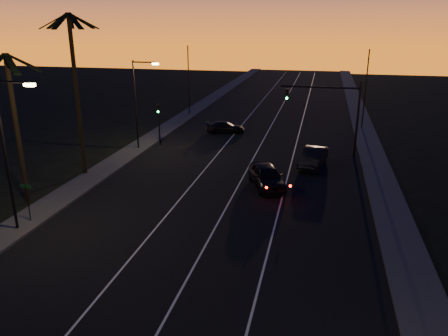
% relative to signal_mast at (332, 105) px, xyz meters
% --- Properties ---
extents(road, '(20.00, 170.00, 0.01)m').
position_rel_signal_mast_xyz_m(road, '(-7.14, -9.99, -4.78)').
color(road, black).
rests_on(road, ground).
extents(sidewalk_left, '(2.40, 170.00, 0.16)m').
position_rel_signal_mast_xyz_m(sidewalk_left, '(-18.34, -9.99, -4.70)').
color(sidewalk_left, '#323230').
rests_on(sidewalk_left, ground).
extents(sidewalk_right, '(2.40, 170.00, 0.16)m').
position_rel_signal_mast_xyz_m(sidewalk_right, '(4.06, -9.99, -4.70)').
color(sidewalk_right, '#323230').
rests_on(sidewalk_right, ground).
extents(lane_stripe_left, '(0.12, 160.00, 0.01)m').
position_rel_signal_mast_xyz_m(lane_stripe_left, '(-10.14, -9.99, -4.76)').
color(lane_stripe_left, silver).
rests_on(lane_stripe_left, road).
extents(lane_stripe_mid, '(0.12, 160.00, 0.01)m').
position_rel_signal_mast_xyz_m(lane_stripe_mid, '(-6.64, -9.99, -4.76)').
color(lane_stripe_mid, silver).
rests_on(lane_stripe_mid, road).
extents(lane_stripe_right, '(0.12, 160.00, 0.01)m').
position_rel_signal_mast_xyz_m(lane_stripe_right, '(-3.14, -9.99, -4.76)').
color(lane_stripe_right, silver).
rests_on(lane_stripe_right, road).
extents(palm_mid, '(4.25, 4.16, 10.03)m').
position_rel_signal_mast_xyz_m(palm_mid, '(-20.34, -15.99, 1.47)').
color(palm_mid, black).
rests_on(palm_mid, ground).
extents(palm_far, '(4.25, 4.16, 12.53)m').
position_rel_signal_mast_xyz_m(palm_far, '(-19.34, -9.99, 2.83)').
color(palm_far, black).
rests_on(palm_far, ground).
extents(streetlight_left_near, '(2.55, 0.26, 9.00)m').
position_rel_signal_mast_xyz_m(streetlight_left_near, '(-17.84, -19.99, 0.54)').
color(streetlight_left_near, black).
rests_on(streetlight_left_near, ground).
extents(streetlight_left_far, '(2.55, 0.26, 8.50)m').
position_rel_signal_mast_xyz_m(streetlight_left_far, '(-17.82, -1.99, 0.28)').
color(streetlight_left_far, black).
rests_on(streetlight_left_far, ground).
extents(street_sign, '(0.70, 0.06, 2.60)m').
position_rel_signal_mast_xyz_m(street_sign, '(-17.94, -18.99, -3.13)').
color(street_sign, black).
rests_on(street_sign, ground).
extents(signal_mast, '(7.10, 0.41, 7.00)m').
position_rel_signal_mast_xyz_m(signal_mast, '(0.00, 0.00, 0.00)').
color(signal_mast, black).
rests_on(signal_mast, ground).
extents(signal_post, '(0.28, 0.37, 4.20)m').
position_rel_signal_mast_xyz_m(signal_post, '(-16.64, -0.01, -1.89)').
color(signal_post, black).
rests_on(signal_post, ground).
extents(far_pole_left, '(0.14, 0.14, 9.00)m').
position_rel_signal_mast_xyz_m(far_pole_left, '(-18.14, 15.01, -0.28)').
color(far_pole_left, black).
rests_on(far_pole_left, ground).
extents(far_pole_right, '(0.14, 0.14, 9.00)m').
position_rel_signal_mast_xyz_m(far_pole_right, '(3.86, 12.01, -0.28)').
color(far_pole_right, black).
rests_on(far_pole_right, ground).
extents(lead_car, '(3.93, 5.85, 1.70)m').
position_rel_signal_mast_xyz_m(lead_car, '(-4.52, -9.49, -3.92)').
color(lead_car, black).
rests_on(lead_car, road).
extents(right_car, '(2.53, 5.10, 1.61)m').
position_rel_signal_mast_xyz_m(right_car, '(-1.26, -3.76, -3.97)').
color(right_car, black).
rests_on(right_car, road).
extents(cross_car, '(4.60, 2.74, 1.25)m').
position_rel_signal_mast_xyz_m(cross_car, '(-11.26, 6.35, -4.15)').
color(cross_car, black).
rests_on(cross_car, road).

